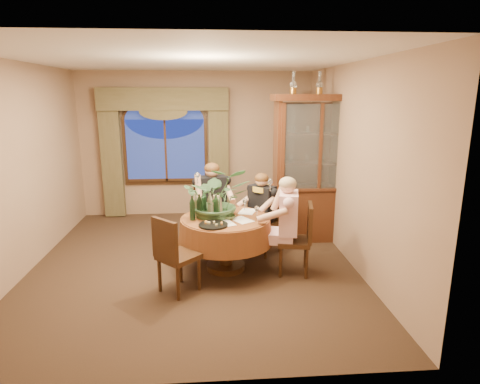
{
  "coord_description": "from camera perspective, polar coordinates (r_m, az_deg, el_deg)",
  "views": [
    {
      "loc": [
        0.26,
        -5.43,
        2.37
      ],
      "look_at": [
        0.65,
        -0.25,
        1.1
      ],
      "focal_mm": 30.0,
      "sensor_mm": 36.0,
      "label": 1
    }
  ],
  "objects": [
    {
      "name": "floor",
      "position": [
        5.93,
        -6.56,
        -9.91
      ],
      "size": [
        5.0,
        5.0,
        0.0
      ],
      "primitive_type": "plane",
      "color": "black",
      "rests_on": "ground"
    },
    {
      "name": "wall_back",
      "position": [
        7.99,
        -6.19,
        6.7
      ],
      "size": [
        4.5,
        0.0,
        4.5
      ],
      "primitive_type": "plane",
      "rotation": [
        1.57,
        0.0,
        0.0
      ],
      "color": "#87664D",
      "rests_on": "ground"
    },
    {
      "name": "wall_right",
      "position": [
        5.86,
        15.63,
        3.71
      ],
      "size": [
        0.0,
        5.0,
        5.0
      ],
      "primitive_type": "plane",
      "rotation": [
        1.57,
        0.0,
        -1.57
      ],
      "color": "#87664D",
      "rests_on": "ground"
    },
    {
      "name": "ceiling",
      "position": [
        5.45,
        -7.4,
        18.16
      ],
      "size": [
        5.0,
        5.0,
        0.0
      ],
      "primitive_type": "plane",
      "rotation": [
        3.14,
        0.0,
        0.0
      ],
      "color": "white",
      "rests_on": "wall_back"
    },
    {
      "name": "window",
      "position": [
        7.98,
        -10.51,
        5.82
      ],
      "size": [
        1.62,
        0.1,
        1.32
      ],
      "primitive_type": null,
      "color": "navy",
      "rests_on": "wall_back"
    },
    {
      "name": "arched_transom",
      "position": [
        7.91,
        -10.76,
        11.42
      ],
      "size": [
        1.6,
        0.06,
        0.44
      ],
      "primitive_type": null,
      "color": "navy",
      "rests_on": "wall_back"
    },
    {
      "name": "drapery_left",
      "position": [
        8.12,
        -17.78,
        4.67
      ],
      "size": [
        0.38,
        0.14,
        2.32
      ],
      "primitive_type": "cube",
      "color": "#4A4224",
      "rests_on": "floor"
    },
    {
      "name": "drapery_right",
      "position": [
        7.9,
        -3.04,
        5.07
      ],
      "size": [
        0.38,
        0.14,
        2.32
      ],
      "primitive_type": "cube",
      "color": "#4A4224",
      "rests_on": "floor"
    },
    {
      "name": "swag_valance",
      "position": [
        7.83,
        -10.9,
        12.85
      ],
      "size": [
        2.45,
        0.16,
        0.42
      ],
      "primitive_type": null,
      "color": "#4A4224",
      "rests_on": "wall_back"
    },
    {
      "name": "dining_table",
      "position": [
        5.55,
        -2.07,
        -7.32
      ],
      "size": [
        1.64,
        1.64,
        0.75
      ],
      "primitive_type": "cylinder",
      "rotation": [
        0.0,
        0.0,
        -0.32
      ],
      "color": "maroon",
      "rests_on": "floor"
    },
    {
      "name": "china_cabinet",
      "position": [
        6.65,
        10.71,
        3.24
      ],
      "size": [
        1.46,
        0.58,
        2.37
      ],
      "primitive_type": "cube",
      "color": "#39180B",
      "rests_on": "floor"
    },
    {
      "name": "oil_lamp_left",
      "position": [
        6.45,
        7.59,
        15.14
      ],
      "size": [
        0.11,
        0.11,
        0.34
      ],
      "primitive_type": null,
      "color": "#A5722D",
      "rests_on": "china_cabinet"
    },
    {
      "name": "oil_lamp_center",
      "position": [
        6.54,
        11.25,
        14.98
      ],
      "size": [
        0.11,
        0.11,
        0.34
      ],
      "primitive_type": null,
      "color": "#A5722D",
      "rests_on": "china_cabinet"
    },
    {
      "name": "oil_lamp_right",
      "position": [
        6.66,
        14.8,
        14.77
      ],
      "size": [
        0.11,
        0.11,
        0.34
      ],
      "primitive_type": null,
      "color": "#A5722D",
      "rests_on": "china_cabinet"
    },
    {
      "name": "chair_right",
      "position": [
        5.45,
        7.68,
        -6.67
      ],
      "size": [
        0.5,
        0.5,
        0.96
      ],
      "primitive_type": "cube",
      "rotation": [
        0.0,
        0.0,
        1.37
      ],
      "color": "black",
      "rests_on": "floor"
    },
    {
      "name": "chair_back_right",
      "position": [
        6.1,
        3.49,
        -4.33
      ],
      "size": [
        0.59,
        0.59,
        0.96
      ],
      "primitive_type": "cube",
      "rotation": [
        0.0,
        0.0,
        -3.97
      ],
      "color": "black",
      "rests_on": "floor"
    },
    {
      "name": "chair_back",
      "position": [
        6.3,
        -4.26,
        -3.74
      ],
      "size": [
        0.51,
        0.51,
        0.96
      ],
      "primitive_type": "cube",
      "rotation": [
        0.0,
        0.0,
        -2.9
      ],
      "color": "black",
      "rests_on": "floor"
    },
    {
      "name": "chair_front_left",
      "position": [
        4.98,
        -8.72,
        -8.76
      ],
      "size": [
        0.59,
        0.59,
        0.96
      ],
      "primitive_type": "cube",
      "rotation": [
        0.0,
        0.0,
        -0.78
      ],
      "color": "black",
      "rests_on": "floor"
    },
    {
      "name": "person_pink",
      "position": [
        5.39,
        6.84,
        -4.78
      ],
      "size": [
        0.52,
        0.55,
        1.33
      ],
      "primitive_type": null,
      "rotation": [
        0.0,
        0.0,
        1.37
      ],
      "color": "beige",
      "rests_on": "floor"
    },
    {
      "name": "person_back",
      "position": [
        6.27,
        -3.98,
        -1.92
      ],
      "size": [
        0.57,
        0.53,
        1.36
      ],
      "primitive_type": null,
      "rotation": [
        0.0,
        0.0,
        -2.94
      ],
      "color": "black",
      "rests_on": "floor"
    },
    {
      "name": "person_scarf",
      "position": [
        6.11,
        3.12,
        -2.94
      ],
      "size": [
        0.6,
        0.6,
        1.24
      ],
      "primitive_type": null,
      "rotation": [
        0.0,
        0.0,
        -3.89
      ],
      "color": "black",
      "rests_on": "floor"
    },
    {
      "name": "stoneware_vase",
      "position": [
        5.51,
        -3.26,
        -1.86
      ],
      "size": [
        0.15,
        0.15,
        0.28
      ],
      "primitive_type": null,
      "color": "#A28265",
      "rests_on": "dining_table"
    },
    {
      "name": "centerpiece_plant",
      "position": [
        5.4,
        -3.25,
        2.68
      ],
      "size": [
        0.89,
        0.99,
        0.77
      ],
      "primitive_type": "imported",
      "color": "#345A35",
      "rests_on": "dining_table"
    },
    {
      "name": "olive_bowl",
      "position": [
        5.35,
        -1.49,
        -3.62
      ],
      "size": [
        0.15,
        0.15,
        0.05
      ],
      "primitive_type": "imported",
      "color": "#465930",
      "rests_on": "dining_table"
    },
    {
      "name": "cheese_platter",
      "position": [
        5.09,
        -3.82,
        -4.7
      ],
      "size": [
        0.38,
        0.38,
        0.02
      ],
      "primitive_type": "cylinder",
      "color": "black",
      "rests_on": "dining_table"
    },
    {
      "name": "wine_bottle_0",
      "position": [
        5.3,
        -6.8,
        -2.28
      ],
      "size": [
        0.07,
        0.07,
        0.33
      ],
      "primitive_type": "cylinder",
      "color": "black",
      "rests_on": "dining_table"
    },
    {
      "name": "wine_bottle_1",
      "position": [
        5.37,
        -5.79,
        -2.04
      ],
      "size": [
        0.07,
        0.07,
        0.33
      ],
      "primitive_type": "cylinder",
      "color": "black",
      "rests_on": "dining_table"
    },
    {
      "name": "wine_bottle_2",
      "position": [
        5.45,
        -6.35,
        -1.83
      ],
      "size": [
        0.07,
        0.07,
        0.33
      ],
      "primitive_type": "cylinder",
      "color": "tan",
      "rests_on": "dining_table"
    },
    {
      "name": "wine_bottle_3",
      "position": [
        5.32,
        -3.43,
        -2.16
      ],
      "size": [
        0.07,
        0.07,
        0.33
      ],
      "primitive_type": "cylinder",
      "color": "black",
      "rests_on": "dining_table"
    },
    {
      "name": "wine_bottle_4",
      "position": [
        5.57,
        -5.13,
        -1.45
      ],
      "size": [
        0.07,
        0.07,
        0.33
      ],
      "primitive_type": "cylinder",
      "color": "black",
      "rests_on": "dining_table"
    },
    {
      "name": "wine_bottle_5",
      "position": [
        5.44,
        -4.28,
        -1.8
      ],
      "size": [
        0.07,
        0.07,
        0.33
      ],
      "primitive_type": "cylinder",
      "color": "tan",
      "rests_on": "dining_table"
    },
    {
      "name": "tasting_paper_0",
      "position": [
        5.3,
        0.27,
        -4.0
      ],
      "size": [
        0.34,
        0.37,
        0.0
      ],
      "primitive_type": "cube",
      "rotation": [
        0.0,
        0.0,
        0.56
      ],
      "color": "white",
      "rests_on": "dining_table"
    },
    {
      "name": "tasting_paper_1",
      "position": [
        5.68,
        1.06,
        -2.78
      ],
      "size": [
        0.3,
        0.35,
        0.0
      ],
      "primitive_type": "cube",
      "rotation": [
        0.0,
        0.0,
        -0.36
      ],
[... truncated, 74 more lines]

